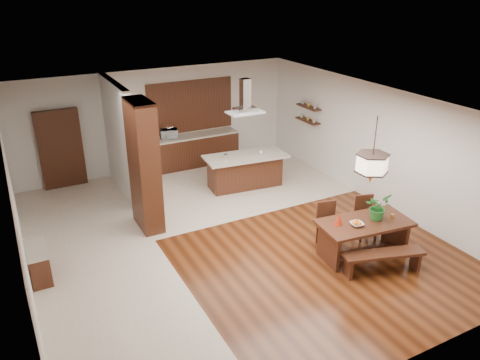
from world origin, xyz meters
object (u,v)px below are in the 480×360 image
dining_bench (383,262)px  dining_chair_right (366,218)px  range_hood (245,96)px  dining_chair_left (329,226)px  microwave (169,134)px  fruit_bowl (357,224)px  pendant_lantern (374,151)px  hallway_console (39,263)px  island_cup (261,152)px  dining_table (364,231)px  foliage_plant (378,207)px  kitchen_island (245,170)px

dining_bench → dining_chair_right: size_ratio=1.67×
range_hood → dining_chair_left: bearing=-88.4°
dining_bench → microwave: microwave is taller
fruit_bowl → range_hood: 4.48m
dining_chair_left → pendant_lantern: size_ratio=0.72×
dining_chair_left → fruit_bowl: (0.14, -0.66, 0.32)m
dining_chair_right → hallway_console: bearing=-177.8°
microwave → dining_bench: bearing=-65.1°
pendant_lantern → island_cup: 4.19m
dining_table → range_hood: 4.55m
microwave → foliage_plant: bearing=-60.7°
dining_bench → fruit_bowl: (-0.18, 0.61, 0.57)m
foliage_plant → microwave: bearing=108.6°
dining_chair_left → dining_chair_right: size_ratio=1.01×
dining_table → foliage_plant: 0.54m
dining_chair_left → island_cup: 3.42m
hallway_console → microwave: microwave is taller
foliage_plant → island_cup: size_ratio=4.62×
dining_chair_left → island_cup: size_ratio=8.24×
dining_chair_right → fruit_bowl: bearing=-127.6°
kitchen_island → microwave: (-1.33, 2.12, 0.62)m
fruit_bowl → island_cup: 4.03m
dining_chair_left → dining_chair_right: (0.91, -0.10, -0.01)m
pendant_lantern → foliage_plant: (0.28, -0.01, -1.22)m
pendant_lantern → kitchen_island: pendant_lantern is taller
hallway_console → kitchen_island: 5.71m
kitchen_island → range_hood: range_hood is taller
dining_table → island_cup: island_cup is taller
island_cup → hallway_console: bearing=-162.7°
dining_table → fruit_bowl: 0.35m
foliage_plant → range_hood: size_ratio=0.59×
hallway_console → dining_chair_left: (5.47, -1.57, 0.16)m
dining_bench → range_hood: 5.27m
dining_bench → pendant_lantern: pendant_lantern is taller
range_hood → microwave: bearing=122.2°
dining_chair_right → range_hood: size_ratio=1.04×
dining_chair_left → hallway_console: bearing=177.1°
pendant_lantern → microwave: (-1.82, 6.22, -1.16)m
pendant_lantern → microwave: size_ratio=2.73×
dining_table → microwave: (-1.82, 6.22, 0.52)m
hallway_console → dining_chair_right: dining_chair_right is taller
dining_bench → pendant_lantern: 2.13m
pendant_lantern → microwave: 6.58m
dining_chair_left → foliage_plant: (0.67, -0.62, 0.55)m
dining_bench → pendant_lantern: bearing=83.6°
fruit_bowl → island_cup: size_ratio=2.19×
dining_chair_left → range_hood: range_hood is taller
dining_chair_right → range_hood: (-1.00, 3.59, 2.00)m
dining_table → foliage_plant: bearing=-2.2°
dining_bench → fruit_bowl: 0.85m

